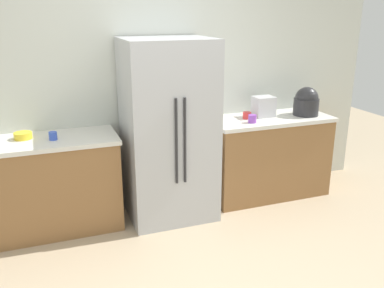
# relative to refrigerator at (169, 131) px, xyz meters

# --- Properties ---
(kitchen_back_panel) EXTENTS (5.27, 0.10, 3.00)m
(kitchen_back_panel) POSITION_rel_refrigerator_xyz_m (-0.15, 0.42, 0.63)
(kitchen_back_panel) COLOR silver
(kitchen_back_panel) RESTS_ON ground_plane
(counter_left) EXTENTS (1.38, 0.60, 0.89)m
(counter_left) POSITION_rel_refrigerator_xyz_m (-1.19, 0.08, -0.43)
(counter_left) COLOR olive
(counter_left) RESTS_ON ground_plane
(counter_right) EXTENTS (1.33, 0.60, 0.89)m
(counter_right) POSITION_rel_refrigerator_xyz_m (1.16, 0.08, -0.43)
(counter_right) COLOR olive
(counter_right) RESTS_ON ground_plane
(refrigerator) EXTENTS (0.83, 0.73, 1.75)m
(refrigerator) POSITION_rel_refrigerator_xyz_m (0.00, 0.00, 0.00)
(refrigerator) COLOR #B2B5BA
(refrigerator) RESTS_ON ground_plane
(toaster) EXTENTS (0.22, 0.18, 0.22)m
(toaster) POSITION_rel_refrigerator_xyz_m (1.11, 0.14, 0.12)
(toaster) COLOR silver
(toaster) RESTS_ON counter_right
(rice_cooker) EXTENTS (0.27, 0.27, 0.31)m
(rice_cooker) POSITION_rel_refrigerator_xyz_m (1.58, 0.03, 0.16)
(rice_cooker) COLOR #262628
(rice_cooker) RESTS_ON counter_right
(cup_b) EXTENTS (0.09, 0.09, 0.07)m
(cup_b) POSITION_rel_refrigerator_xyz_m (0.90, 0.10, 0.05)
(cup_b) COLOR red
(cup_b) RESTS_ON counter_right
(cup_c) EXTENTS (0.08, 0.08, 0.08)m
(cup_c) POSITION_rel_refrigerator_xyz_m (0.87, -0.06, 0.06)
(cup_c) COLOR purple
(cup_c) RESTS_ON counter_right
(cup_d) EXTENTS (0.07, 0.07, 0.07)m
(cup_d) POSITION_rel_refrigerator_xyz_m (-1.06, 0.02, 0.05)
(cup_d) COLOR blue
(cup_d) RESTS_ON counter_left
(bowl_a) EXTENTS (0.16, 0.16, 0.06)m
(bowl_a) POSITION_rel_refrigerator_xyz_m (-1.31, 0.15, 0.05)
(bowl_a) COLOR yellow
(bowl_a) RESTS_ON counter_left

